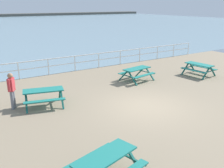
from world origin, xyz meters
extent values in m
cube|color=gray|center=(0.00, 0.00, -0.10)|extent=(30.00, 24.00, 0.20)
cube|color=white|center=(0.00, 7.75, 1.05)|extent=(23.00, 0.06, 0.06)
cube|color=white|center=(0.00, 7.75, 0.58)|extent=(23.00, 0.05, 0.05)
cylinder|color=white|center=(-3.83, 7.75, 0.53)|extent=(0.07, 0.07, 1.05)
cylinder|color=white|center=(-1.92, 7.75, 0.53)|extent=(0.07, 0.07, 1.05)
cylinder|color=white|center=(0.00, 7.75, 0.53)|extent=(0.07, 0.07, 1.05)
cylinder|color=white|center=(1.92, 7.75, 0.53)|extent=(0.07, 0.07, 1.05)
cylinder|color=white|center=(3.83, 7.75, 0.53)|extent=(0.07, 0.07, 1.05)
cylinder|color=white|center=(5.75, 7.75, 0.53)|extent=(0.07, 0.07, 1.05)
cylinder|color=white|center=(7.67, 7.75, 0.53)|extent=(0.07, 0.07, 1.05)
cylinder|color=white|center=(9.58, 7.75, 0.53)|extent=(0.07, 0.07, 1.05)
cylinder|color=white|center=(11.50, 7.75, 0.53)|extent=(0.07, 0.07, 1.05)
cube|color=#1E7A70|center=(2.23, 3.57, 0.75)|extent=(1.89, 0.99, 0.05)
cube|color=#1E7A70|center=(2.12, 4.18, 0.45)|extent=(1.82, 0.56, 0.04)
cube|color=#1E7A70|center=(2.33, 2.96, 0.45)|extent=(1.82, 0.56, 0.04)
cube|color=#165B54|center=(2.93, 4.07, 0.38)|extent=(0.21, 0.79, 0.79)
cube|color=#165B54|center=(3.06, 3.33, 0.38)|extent=(0.21, 0.79, 0.79)
cube|color=#165B54|center=(3.00, 3.70, 0.42)|extent=(0.31, 1.49, 0.04)
cube|color=#165B54|center=(1.39, 3.81, 0.38)|extent=(0.21, 0.79, 0.79)
cube|color=#165B54|center=(1.52, 3.07, 0.38)|extent=(0.21, 0.79, 0.79)
cube|color=#165B54|center=(1.46, 3.44, 0.42)|extent=(0.31, 1.49, 0.04)
cube|color=#1E7A70|center=(6.36, 2.29, 0.75)|extent=(0.88, 1.86, 0.05)
cube|color=#1E7A70|center=(5.75, 2.22, 0.45)|extent=(0.45, 1.82, 0.04)
cube|color=#1E7A70|center=(6.98, 2.35, 0.45)|extent=(0.45, 1.82, 0.04)
cube|color=#165B54|center=(5.91, 3.03, 0.38)|extent=(0.80, 0.16, 0.79)
cube|color=#165B54|center=(6.66, 3.10, 0.38)|extent=(0.80, 0.16, 0.79)
cube|color=#165B54|center=(6.28, 3.07, 0.42)|extent=(1.50, 0.22, 0.04)
cube|color=#165B54|center=(6.07, 1.47, 0.38)|extent=(0.80, 0.16, 0.79)
cube|color=#165B54|center=(6.82, 1.55, 0.38)|extent=(0.80, 0.16, 0.79)
cube|color=#165B54|center=(6.45, 1.51, 0.42)|extent=(1.50, 0.22, 0.04)
cube|color=#1E7A70|center=(-4.25, -3.45, 0.75)|extent=(1.92, 1.13, 0.05)
cube|color=#1E7A70|center=(-4.41, -2.85, 0.45)|extent=(1.81, 0.71, 0.04)
cube|color=#165B54|center=(-3.59, -2.89, 0.38)|extent=(0.28, 0.79, 0.79)
cube|color=#165B54|center=(-3.40, -3.62, 0.38)|extent=(0.28, 0.79, 0.79)
cube|color=#165B54|center=(-3.49, -3.25, 0.42)|extent=(0.44, 1.47, 0.04)
cube|color=#1E7A70|center=(-3.91, 2.64, 0.75)|extent=(1.92, 1.12, 0.05)
cube|color=#1E7A70|center=(-3.75, 3.24, 0.45)|extent=(1.81, 0.70, 0.04)
cube|color=#1E7A70|center=(-4.06, 2.04, 0.45)|extent=(1.81, 0.70, 0.04)
cube|color=#165B54|center=(-3.06, 2.81, 0.38)|extent=(0.27, 0.79, 0.79)
cube|color=#165B54|center=(-3.24, 2.09, 0.38)|extent=(0.27, 0.79, 0.79)
cube|color=#165B54|center=(-3.15, 2.45, 0.42)|extent=(0.43, 1.47, 0.04)
cube|color=#165B54|center=(-4.57, 3.20, 0.38)|extent=(0.27, 0.79, 0.79)
cube|color=#165B54|center=(-4.76, 2.47, 0.38)|extent=(0.27, 0.79, 0.79)
cube|color=#165B54|center=(-4.66, 2.84, 0.42)|extent=(0.43, 1.47, 0.04)
cylinder|color=slate|center=(-5.15, 3.07, 0.42)|extent=(0.14, 0.14, 0.85)
cylinder|color=slate|center=(-5.25, 2.92, 0.42)|extent=(0.14, 0.14, 0.85)
cube|color=red|center=(-5.20, 3.00, 1.14)|extent=(0.37, 0.40, 0.58)
cylinder|color=red|center=(-5.08, 3.18, 1.17)|extent=(0.09, 0.09, 0.52)
cylinder|color=red|center=(-5.32, 2.81, 1.17)|extent=(0.09, 0.09, 0.52)
sphere|color=#9E7051|center=(-5.20, 3.00, 1.54)|extent=(0.23, 0.23, 0.23)
camera|label=1|loc=(-7.20, -8.41, 4.53)|focal=41.04mm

